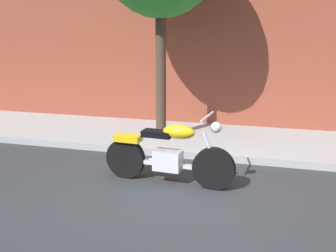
% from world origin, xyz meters
% --- Properties ---
extents(ground_plane, '(60.00, 60.00, 0.00)m').
position_xyz_m(ground_plane, '(0.00, 0.00, 0.00)').
color(ground_plane, '#303335').
extents(sidewalk, '(20.04, 2.51, 0.14)m').
position_xyz_m(sidewalk, '(0.00, 2.81, 0.07)').
color(sidewalk, '#A7A7A7').
rests_on(sidewalk, ground).
extents(motorcycle, '(2.17, 0.70, 1.16)m').
position_xyz_m(motorcycle, '(-0.35, 0.27, 0.47)').
color(motorcycle, black).
rests_on(motorcycle, ground).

